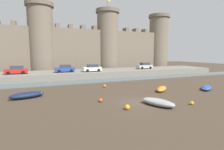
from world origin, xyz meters
TOP-DOWN VIEW (x-y plane):
  - ground_plane at (0.00, 0.00)m, footprint 160.00×160.00m
  - water_channel at (0.00, 16.24)m, footprint 80.00×4.50m
  - quay_road at (0.00, 23.49)m, footprint 67.77×10.00m
  - castle at (-0.00, 33.70)m, footprint 62.76×6.99m
  - rowboat_foreground_centre at (12.98, 2.26)m, footprint 3.83×3.25m
  - rowboat_near_channel_left at (6.12, 4.03)m, footprint 3.28×3.00m
  - rowboat_midflat_centre at (-11.57, 7.02)m, footprint 4.22×2.51m
  - rowboat_midflat_left at (1.17, -1.62)m, footprint 2.73×4.00m
  - mooring_buoy_near_shore at (4.65, -2.75)m, footprint 0.40×0.40m
  - mooring_buoy_off_centre at (-0.52, 9.82)m, footprint 0.46×0.46m
  - mooring_buoy_mid_mud at (-2.38, -1.55)m, footprint 0.51×0.51m
  - mooring_buoy_near_channel at (-3.88, 1.96)m, footprint 0.43×0.43m
  - car_quay_east at (-14.24, 22.57)m, footprint 4.11×1.90m
  - car_quay_centre_west at (0.82, 21.41)m, footprint 4.11×1.90m
  - car_quay_west at (-4.98, 22.44)m, footprint 4.11×1.90m
  - car_quay_centre_east at (15.56, 22.97)m, footprint 4.11×1.90m

SIDE VIEW (x-z plane):
  - ground_plane at x=0.00m, z-range 0.00..0.00m
  - water_channel at x=0.00m, z-range 0.00..0.10m
  - mooring_buoy_near_shore at x=4.65m, z-range 0.00..0.40m
  - mooring_buoy_near_channel at x=-3.88m, z-range 0.00..0.43m
  - mooring_buoy_off_centre at x=-0.52m, z-range 0.00..0.46m
  - mooring_buoy_mid_mud at x=-2.38m, z-range 0.00..0.51m
  - rowboat_foreground_centre at x=12.98m, z-range 0.02..0.60m
  - rowboat_near_channel_left at x=6.12m, z-range 0.02..0.67m
  - rowboat_midflat_left at x=1.17m, z-range 0.02..0.75m
  - rowboat_midflat_centre at x=-11.57m, z-range 0.02..0.79m
  - quay_road at x=0.00m, z-range 0.00..1.39m
  - car_quay_east at x=-14.24m, z-range 1.36..2.98m
  - car_quay_centre_west at x=0.82m, z-range 1.36..2.98m
  - car_quay_west at x=-4.98m, z-range 1.36..2.98m
  - car_quay_centre_east at x=15.56m, z-range 1.36..2.98m
  - castle at x=0.00m, z-range -2.61..18.62m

